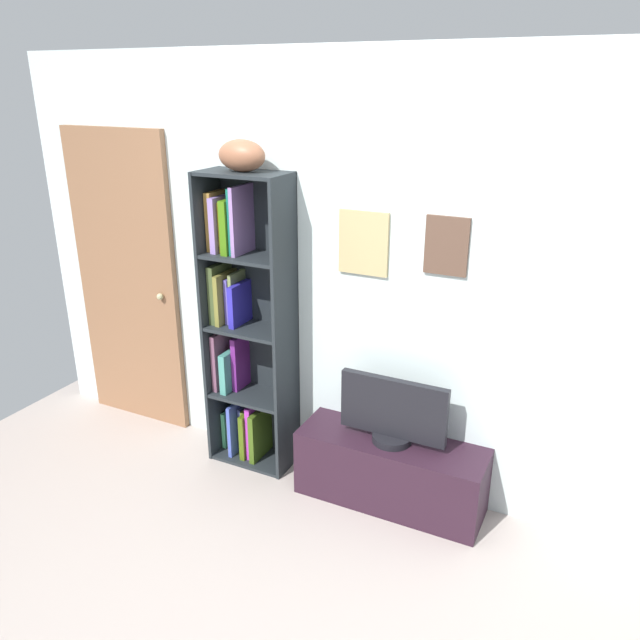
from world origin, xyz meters
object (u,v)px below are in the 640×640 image
tv_stand (390,472)px  door (127,283)px  television (393,412)px  bookshelf (244,330)px  football (242,156)px

tv_stand → door: door is taller
tv_stand → television: television is taller
bookshelf → television: 1.03m
bookshelf → door: 0.99m
bookshelf → tv_stand: (0.99, -0.07, -0.67)m
tv_stand → bookshelf: bearing=176.2°
tv_stand → door: 2.13m
tv_stand → television: size_ratio=1.76×
football → television: size_ratio=0.48×
bookshelf → tv_stand: 1.20m
football → tv_stand: size_ratio=0.27×
tv_stand → television: bearing=90.0°
bookshelf → door: door is taller
bookshelf → door: size_ratio=0.90×
bookshelf → door: (-0.98, 0.09, 0.14)m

